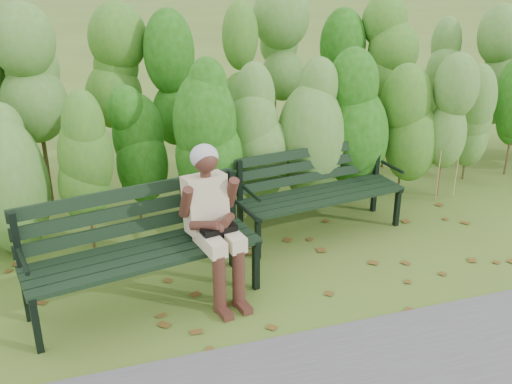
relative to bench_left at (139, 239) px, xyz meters
name	(u,v)px	position (x,y,z in m)	size (l,w,h in m)	color
ground	(267,276)	(1.19, 0.00, -0.60)	(80.00, 80.00, 0.00)	#495920
hedge_band	(216,103)	(1.19, 1.87, 0.66)	(11.04, 1.67, 2.42)	#47381E
leaf_litter	(259,283)	(1.08, -0.10, -0.60)	(6.01, 2.18, 0.01)	brown
bench_left	(139,239)	(0.00, 0.00, 0.00)	(2.12, 1.02, 1.02)	black
bench_right	(317,185)	(2.04, 0.81, -0.06)	(1.89, 0.83, 0.91)	black
seated_woman	(212,213)	(0.64, -0.09, 0.20)	(0.56, 0.82, 1.40)	tan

